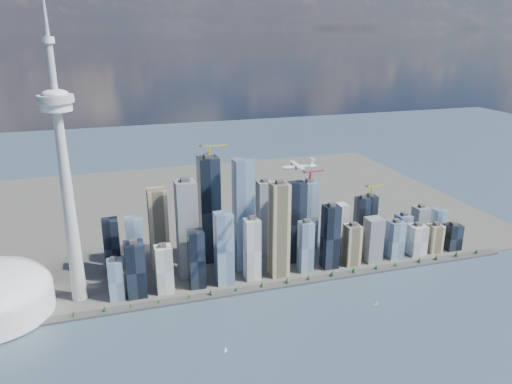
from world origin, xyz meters
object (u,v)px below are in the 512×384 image
object	(u,v)px
airplane	(299,166)
sailboat_west	(225,350)
sailboat_east	(377,303)
needle_tower	(65,172)

from	to	relation	value
airplane	sailboat_west	size ratio (longest dim) A/B	6.84
sailboat_west	sailboat_east	size ratio (longest dim) A/B	0.83
needle_tower	airplane	world-z (taller)	needle_tower
sailboat_west	needle_tower	bearing A→B (deg)	113.42
sailboat_east	sailboat_west	bearing A→B (deg)	-148.17
airplane	sailboat_west	bearing A→B (deg)	-143.61
needle_tower	sailboat_west	xyz separation A→B (m)	(209.93, -224.04, -232.95)
needle_tower	sailboat_west	bearing A→B (deg)	-46.86
sailboat_east	airplane	bearing A→B (deg)	-179.34
airplane	sailboat_east	xyz separation A→B (m)	(132.29, -51.20, -244.46)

